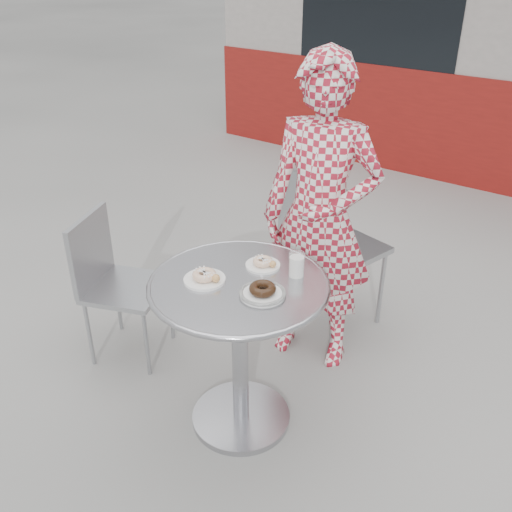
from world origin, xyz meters
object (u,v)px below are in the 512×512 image
Objects in this scene: plate_checker at (263,292)px; bistro_table at (239,319)px; seated_person at (320,219)px; chair_far at (332,278)px; chair_left at (128,313)px; milk_cup at (297,265)px; plate_far at (263,263)px; plate_near at (205,277)px.

bistro_table is at bearing 171.02° from plate_checker.
plate_checker is (0.14, -0.02, 0.21)m from bistro_table.
plate_checker is (0.14, -0.69, -0.02)m from seated_person.
chair_far reaches higher than chair_left.
seated_person is at bearing 109.05° from milk_cup.
seated_person is at bearing -74.88° from chair_left.
chair_far is 5.15× the size of plate_checker.
bistro_table is 0.71m from seated_person.
bistro_table is 0.27m from plate_far.
milk_cup is at bearing 6.99° from plate_far.
bistro_table is 0.48× the size of seated_person.
chair_far is at bearing 89.98° from seated_person.
seated_person is 0.71m from plate_checker.
chair_far is 1.19m from chair_left.
chair_left is at bearing 168.75° from plate_near.
chair_left is 4.26× the size of plate_checker.
seated_person is 8.58× the size of plate_checker.
plate_far is 0.16m from milk_cup.
seated_person reaches higher than plate_far.
plate_near is (-0.12, -0.07, 0.21)m from bistro_table.
plate_near is at bearing -168.46° from plate_checker.
plate_checker reaches higher than chair_left.
plate_far is (0.07, -0.80, 0.50)m from chair_far.
milk_cup is (0.17, 0.19, 0.24)m from bistro_table.
bistro_table is 0.80× the size of chair_far.
seated_person reaches higher than bistro_table.
chair_far is 0.95m from plate_far.
seated_person is at bearing 116.65° from chair_far.
milk_cup reaches higher than plate_checker.
bistro_table is 4.42× the size of plate_near.
plate_checker is at bearing -116.36° from chair_left.
plate_checker reaches higher than plate_near.
plate_far is at bearing 62.30° from plate_near.
milk_cup is at bearing 48.69° from bistro_table.
bistro_table is at bearing 31.63° from plate_near.
seated_person is at bearing 90.04° from bistro_table.
seated_person reaches higher than chair_left.
plate_far reaches higher than chair_left.
chair_far reaches higher than plate_far.
plate_far is at bearing 109.76° from chair_far.
plate_checker is at bearing 11.54° from plate_near.
plate_far is at bearing -173.01° from milk_cup.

